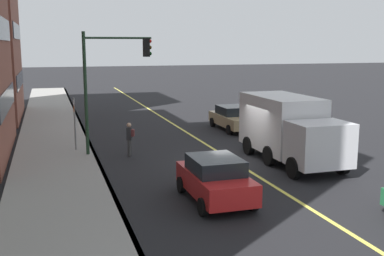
% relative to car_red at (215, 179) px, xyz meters
% --- Properties ---
extents(ground, '(200.00, 200.00, 0.00)m').
position_rel_car_red_xyz_m(ground, '(5.25, -2.77, -0.81)').
color(ground, black).
extents(sidewalk_slab, '(80.00, 3.87, 0.15)m').
position_rel_car_red_xyz_m(sidewalk_slab, '(5.25, 5.22, -0.74)').
color(sidewalk_slab, gray).
rests_on(sidewalk_slab, ground).
extents(curb_edge, '(80.00, 0.16, 0.15)m').
position_rel_car_red_xyz_m(curb_edge, '(5.25, 3.37, -0.74)').
color(curb_edge, slate).
rests_on(curb_edge, ground).
extents(lane_stripe_center, '(80.00, 0.16, 0.01)m').
position_rel_car_red_xyz_m(lane_stripe_center, '(5.25, -2.77, -0.80)').
color(lane_stripe_center, '#D8CC4C').
rests_on(lane_stripe_center, ground).
extents(car_red, '(3.85, 1.95, 1.57)m').
position_rel_car_red_xyz_m(car_red, '(0.00, 0.00, 0.00)').
color(car_red, red).
rests_on(car_red, ground).
extents(car_tan, '(4.55, 2.09, 1.51)m').
position_rel_car_red_xyz_m(car_tan, '(12.89, -5.98, -0.04)').
color(car_tan, tan).
rests_on(car_tan, ground).
extents(truck_white, '(6.57, 2.58, 3.03)m').
position_rel_car_red_xyz_m(truck_white, '(4.30, -5.18, 0.80)').
color(truck_white, silver).
rests_on(truck_white, ground).
extents(pedestrian_with_backpack, '(0.44, 0.45, 1.65)m').
position_rel_car_red_xyz_m(pedestrian_with_backpack, '(7.66, 1.68, 0.15)').
color(pedestrian_with_backpack, '#383838').
rests_on(pedestrian_with_backpack, ground).
extents(traffic_light_mast, '(0.28, 3.33, 6.03)m').
position_rel_car_red_xyz_m(traffic_light_mast, '(7.99, 2.50, 3.27)').
color(traffic_light_mast, '#1E3823').
rests_on(traffic_light_mast, ground).
extents(street_sign_post, '(0.60, 0.08, 2.79)m').
position_rel_car_red_xyz_m(street_sign_post, '(9.19, 4.19, 0.84)').
color(street_sign_post, slate).
rests_on(street_sign_post, ground).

